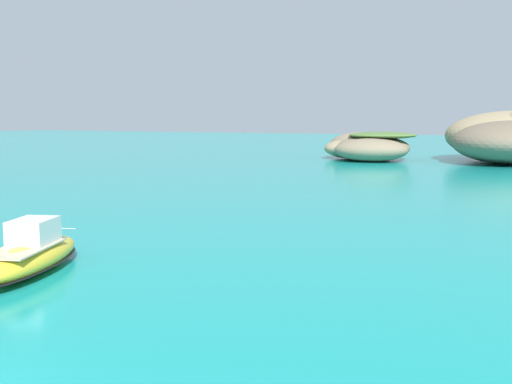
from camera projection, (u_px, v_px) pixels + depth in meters
islet_small at (366, 147)px, 85.29m from camera, size 15.42×16.75×3.93m
motorboat_yellow at (31, 255)px, 23.26m from camera, size 4.26×7.21×2.04m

